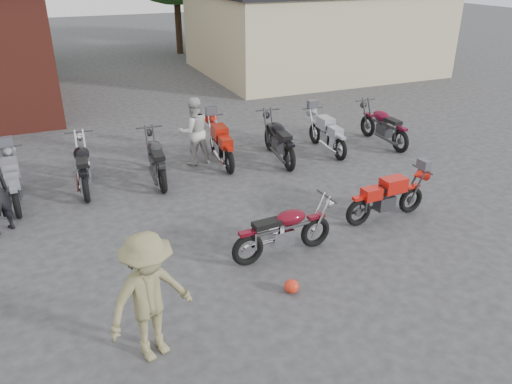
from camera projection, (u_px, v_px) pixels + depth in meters
name	position (u px, v px, depth m)	size (l,w,h in m)	color
ground	(302.00, 276.00, 8.43)	(90.00, 90.00, 0.00)	#303032
stucco_building	(312.00, 32.00, 23.20)	(10.00, 8.00, 3.50)	tan
vintage_motorcycle	(285.00, 228.00, 8.80)	(1.91, 0.63, 1.11)	#5C0B18
sportbike	(388.00, 195.00, 10.06)	(1.83, 0.60, 1.06)	red
helmet	(292.00, 286.00, 7.97)	(0.24, 0.24, 0.22)	red
person_light	(194.00, 131.00, 12.69)	(0.85, 0.66, 1.74)	#BAB9B5
person_tan	(150.00, 298.00, 6.38)	(1.20, 0.69, 1.85)	olive
row_bike_1	(12.00, 179.00, 10.68)	(1.97, 0.65, 1.14)	gray
row_bike_2	(83.00, 164.00, 11.40)	(2.09, 0.69, 1.21)	black
row_bike_3	(156.00, 157.00, 11.83)	(2.04, 0.67, 1.18)	#232325
row_bike_4	(221.00, 142.00, 12.83)	(2.01, 0.66, 1.17)	#A91C0E
row_bike_5	(279.00, 137.00, 13.03)	(2.14, 0.71, 1.24)	black
row_bike_6	(327.00, 132.00, 13.64)	(1.94, 0.64, 1.13)	#9CA0AA
row_bike_7	(383.00, 124.00, 14.17)	(2.07, 0.68, 1.20)	#580B20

